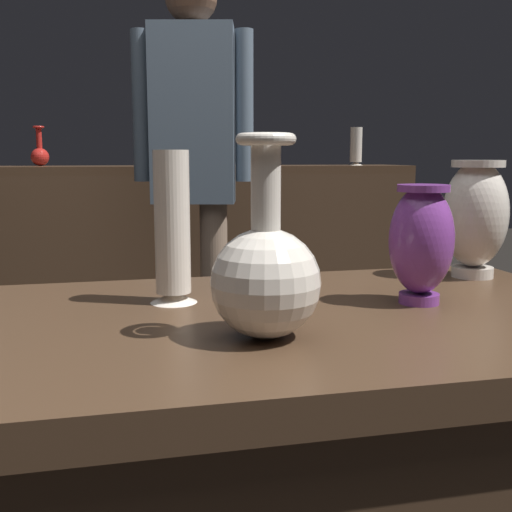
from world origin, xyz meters
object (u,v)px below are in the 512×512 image
Objects in this scene: vase_centerpiece at (266,274)px; shelf_vase_left at (40,154)px; visitor_center_back at (194,159)px; vase_tall_behind at (172,231)px; vase_right_accent at (475,215)px; shelf_vase_far_right at (356,147)px; vase_left_accent at (421,240)px.

shelf_vase_left reaches higher than vase_centerpiece.
visitor_center_back is at bearing -47.21° from shelf_vase_left.
vase_tall_behind reaches higher than vase_right_accent.
shelf_vase_left is at bearing -34.01° from visitor_center_back.
visitor_center_back reaches higher than shelf_vase_far_right.
shelf_vase_left reaches higher than vase_right_accent.
vase_centerpiece is 0.59m from vase_right_accent.
shelf_vase_far_right is (0.54, 1.96, 0.16)m from vase_right_accent.
shelf_vase_far_right is at bearing 74.55° from vase_right_accent.
shelf_vase_far_right reaches higher than vase_centerpiece.
vase_centerpiece is 1.08× the size of vase_tall_behind.
shelf_vase_left is at bearing 175.68° from shelf_vase_far_right.
vase_right_accent is 2.31m from shelf_vase_left.
vase_left_accent is 1.57m from visitor_center_back.
visitor_center_back is at bearing 85.73° from vase_centerpiece.
vase_right_accent is (0.60, 0.09, 0.01)m from vase_tall_behind.
vase_left_accent is at bearing -109.35° from shelf_vase_far_right.
vase_right_accent is 2.04m from shelf_vase_far_right.
visitor_center_back is (-0.91, -0.58, -0.06)m from shelf_vase_far_right.
vase_left_accent is 0.11× the size of visitor_center_back.
vase_right_accent is 1.43m from visitor_center_back.
vase_left_accent is 1.00× the size of shelf_vase_far_right.
shelf_vase_far_right is 1.56m from shelf_vase_left.
shelf_vase_far_right is at bearing 60.84° from vase_tall_behind.
vase_centerpiece reaches higher than vase_tall_behind.
vase_right_accent is 1.22× the size of shelf_vase_left.
vase_right_accent is 0.13× the size of visitor_center_back.
vase_tall_behind is 1.48m from visitor_center_back.
vase_left_accent is at bearing 24.25° from vase_centerpiece.
vase_centerpiece is at bearing -148.05° from vase_right_accent.
shelf_vase_left is at bearing 102.31° from vase_centerpiece.
vase_centerpiece is at bearing -155.75° from vase_left_accent.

